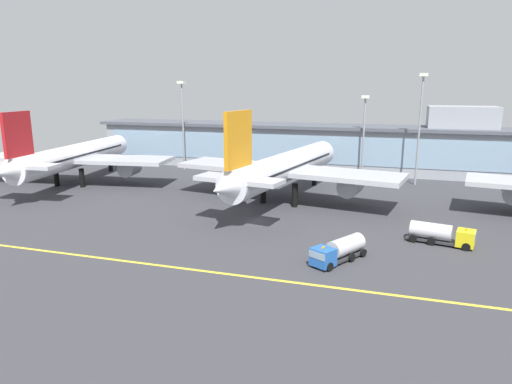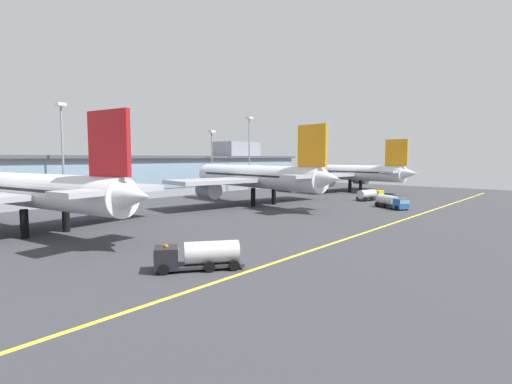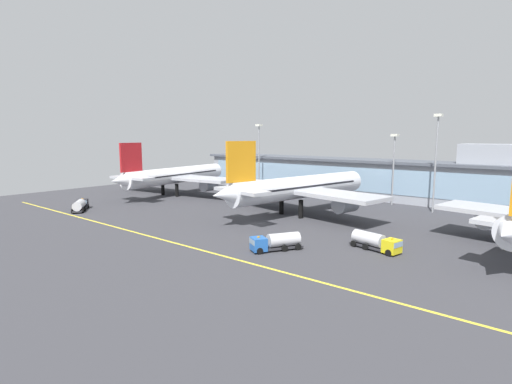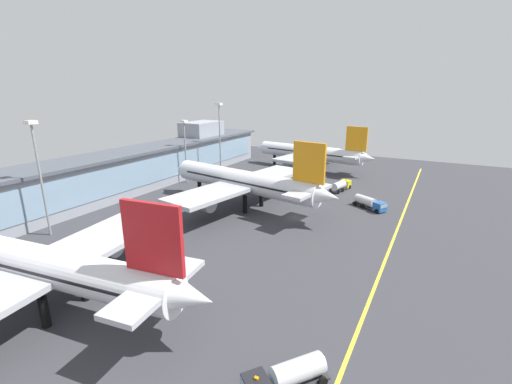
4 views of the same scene
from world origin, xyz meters
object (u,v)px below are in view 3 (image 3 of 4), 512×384
(airliner_near_right, at_px, (300,188))
(apron_light_mast_east, at_px, (259,148))
(apron_light_mast_centre, at_px, (436,149))
(airliner_near_left, at_px, (176,176))
(apron_light_mast_west, at_px, (394,157))
(fuel_tanker_truck, at_px, (275,242))
(service_truck_far, at_px, (376,242))
(baggage_tug_near, at_px, (80,205))

(airliner_near_right, xyz_separation_m, apron_light_mast_east, (-34.47, 26.43, 8.62))
(apron_light_mast_centre, height_order, apron_light_mast_east, apron_light_mast_centre)
(airliner_near_left, bearing_deg, apron_light_mast_west, -74.14)
(airliner_near_right, bearing_deg, apron_light_mast_west, -13.49)
(fuel_tanker_truck, bearing_deg, apron_light_mast_east, -108.60)
(service_truck_far, bearing_deg, fuel_tanker_truck, -127.99)
(airliner_near_left, bearing_deg, baggage_tug_near, 176.98)
(fuel_tanker_truck, distance_m, apron_light_mast_west, 58.51)
(fuel_tanker_truck, xyz_separation_m, apron_light_mast_centre, (10.91, 52.44, 14.57))
(fuel_tanker_truck, height_order, apron_light_mast_east, apron_light_mast_east)
(apron_light_mast_west, bearing_deg, airliner_near_left, -156.66)
(service_truck_far, distance_m, apron_light_mast_east, 77.03)
(apron_light_mast_east, bearing_deg, apron_light_mast_centre, -2.55)
(apron_light_mast_west, relative_size, apron_light_mast_east, 0.85)
(airliner_near_right, height_order, service_truck_far, airliner_near_right)
(service_truck_far, xyz_separation_m, apron_light_mast_east, (-61.67, 44.05, 13.79))
(apron_light_mast_west, distance_m, apron_light_mast_east, 46.95)
(service_truck_far, xyz_separation_m, apron_light_mast_centre, (-2.45, 41.42, 14.57))
(airliner_near_left, relative_size, fuel_tanker_truck, 5.62)
(service_truck_far, distance_m, apron_light_mast_west, 49.99)
(airliner_near_left, distance_m, baggage_tug_near, 34.27)
(fuel_tanker_truck, relative_size, apron_light_mast_centre, 0.37)
(airliner_near_left, height_order, airliner_near_right, airliner_near_right)
(service_truck_far, distance_m, apron_light_mast_centre, 43.97)
(airliner_near_left, xyz_separation_m, baggage_tug_near, (2.64, -33.82, -4.83))
(apron_light_mast_centre, xyz_separation_m, apron_light_mast_east, (-59.21, 2.63, -0.78))
(airliner_near_left, xyz_separation_m, fuel_tanker_truck, (63.61, -30.45, -4.83))
(apron_light_mast_west, bearing_deg, baggage_tug_near, -134.46)
(airliner_near_right, relative_size, apron_light_mast_west, 2.60)
(airliner_near_right, bearing_deg, apron_light_mast_east, 62.43)
(fuel_tanker_truck, bearing_deg, service_truck_far, 159.68)
(airliner_near_left, bearing_deg, service_truck_far, -111.65)
(apron_light_mast_west, bearing_deg, airliner_near_right, -113.40)
(airliner_near_right, distance_m, apron_light_mast_west, 31.91)
(airliner_near_right, relative_size, apron_light_mast_east, 2.21)
(airliner_near_left, height_order, apron_light_mast_west, apron_light_mast_west)
(airliner_near_left, relative_size, airliner_near_right, 0.98)
(apron_light_mast_centre, bearing_deg, service_truck_far, -86.61)
(airliner_near_right, relative_size, apron_light_mast_centre, 2.09)
(apron_light_mast_west, bearing_deg, apron_light_mast_east, -177.31)
(airliner_near_left, height_order, apron_light_mast_east, apron_light_mast_east)
(baggage_tug_near, height_order, apron_light_mast_west, apron_light_mast_west)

